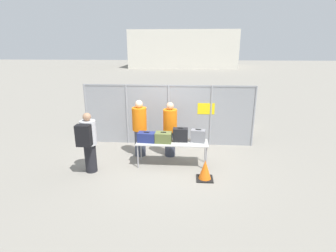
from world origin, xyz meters
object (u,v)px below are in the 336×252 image
suitcase_grey (198,136)px  traffic_cone (205,171)px  suitcase_black (180,135)px  security_worker_near (170,129)px  inspection_table (172,144)px  suitcase_olive (163,137)px  utility_trailer (208,118)px  traveler_hooded (88,141)px  suitcase_navy (147,137)px  security_worker_far (140,128)px

suitcase_grey → traffic_cone: suitcase_grey is taller
suitcase_black → security_worker_near: (-0.35, 0.61, -0.01)m
suitcase_black → traffic_cone: suitcase_black is taller
inspection_table → traffic_cone: bearing=-42.2°
suitcase_olive → suitcase_black: size_ratio=1.11×
suitcase_black → utility_trailer: bearing=73.9°
inspection_table → traveler_hooded: 2.41m
inspection_table → suitcase_navy: suitcase_navy is taller
inspection_table → security_worker_near: (-0.11, 0.70, 0.24)m
inspection_table → suitcase_black: bearing=20.8°
suitcase_navy → security_worker_near: security_worker_near is taller
suitcase_olive → suitcase_grey: (1.02, 0.10, 0.04)m
inspection_table → suitcase_black: size_ratio=4.78×
security_worker_near → suitcase_olive: bearing=69.3°
utility_trailer → traffic_cone: utility_trailer is taller
traffic_cone → security_worker_far: bearing=143.5°
suitcase_black → traveler_hooded: size_ratio=0.25×
traveler_hooded → security_worker_far: 1.78m
suitcase_navy → suitcase_black: bearing=6.7°
inspection_table → suitcase_black: 0.36m
suitcase_navy → traveler_hooded: bearing=-157.9°
utility_trailer → suitcase_black: bearing=-106.1°
suitcase_navy → suitcase_grey: (1.52, 0.09, 0.04)m
security_worker_far → security_worker_near: bearing=-168.5°
suitcase_navy → security_worker_near: (0.65, 0.73, 0.04)m
suitcase_navy → traffic_cone: size_ratio=0.97×
suitcase_olive → traveler_hooded: traveler_hooded is taller
traveler_hooded → security_worker_near: (2.19, 1.35, -0.03)m
security_worker_far → inspection_table: bearing=157.8°
suitcase_olive → security_worker_far: 1.08m
utility_trailer → suitcase_grey: bearing=-98.7°
suitcase_black → traveler_hooded: bearing=-163.7°
traffic_cone → traveler_hooded: bearing=176.6°
suitcase_grey → security_worker_near: 1.08m
traveler_hooded → suitcase_black: bearing=-6.8°
suitcase_olive → security_worker_far: size_ratio=0.27×
suitcase_olive → suitcase_navy: bearing=178.8°
suitcase_grey → traveler_hooded: size_ratio=0.26×
suitcase_black → suitcase_grey: size_ratio=0.99×
inspection_table → suitcase_olive: 0.33m
suitcase_navy → security_worker_near: 0.98m
traveler_hooded → security_worker_far: size_ratio=0.94×
inspection_table → utility_trailer: 4.23m
utility_trailer → suitcase_olive: bearing=-112.0°
suitcase_olive → utility_trailer: (1.63, 4.04, -0.46)m
traveler_hooded → utility_trailer: bearing=28.6°
security_worker_far → traveler_hooded: bearing=55.8°
suitcase_olive → security_worker_near: (0.15, 0.74, 0.04)m
security_worker_near → utility_trailer: 3.65m
traveler_hooded → traffic_cone: bearing=-26.5°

